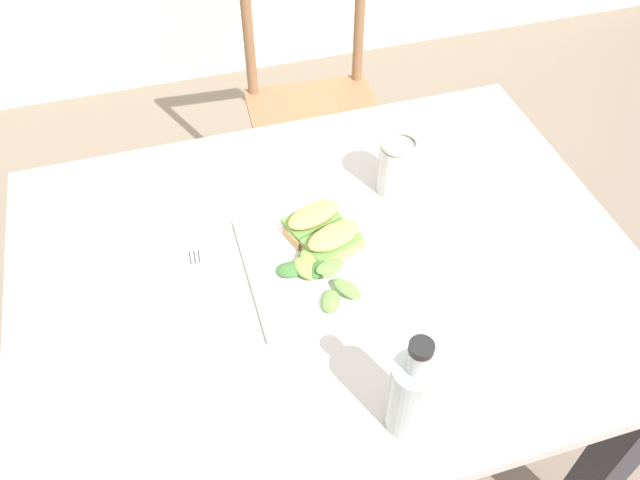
# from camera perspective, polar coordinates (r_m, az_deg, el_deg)

# --- Properties ---
(ground_plane) EXTENTS (9.38, 9.38, 0.00)m
(ground_plane) POSITION_cam_1_polar(r_m,az_deg,el_deg) (1.86, 1.43, -14.53)
(ground_plane) COLOR #7A6B5B
(dining_table) EXTENTS (1.14, 0.86, 0.74)m
(dining_table) POSITION_cam_1_polar(r_m,az_deg,el_deg) (1.28, 0.64, -6.04)
(dining_table) COLOR #BCB7AD
(dining_table) RESTS_ON ground
(chair_wooden_far) EXTENTS (0.42, 0.42, 0.87)m
(chair_wooden_far) POSITION_cam_1_polar(r_m,az_deg,el_deg) (2.02, -0.44, 11.41)
(chair_wooden_far) COLOR #8E6642
(chair_wooden_far) RESTS_ON ground
(plate_lunch) EXTENTS (0.29, 0.29, 0.01)m
(plate_lunch) POSITION_cam_1_polar(r_m,az_deg,el_deg) (1.18, 0.56, -1.87)
(plate_lunch) COLOR white
(plate_lunch) RESTS_ON dining_table
(sandwich_half_front) EXTENTS (0.12, 0.09, 0.06)m
(sandwich_half_front) POSITION_cam_1_polar(r_m,az_deg,el_deg) (1.17, 1.18, -0.11)
(sandwich_half_front) COLOR tan
(sandwich_half_front) RESTS_ON plate_lunch
(sandwich_half_back) EXTENTS (0.12, 0.09, 0.06)m
(sandwich_half_back) POSITION_cam_1_polar(r_m,az_deg,el_deg) (1.20, -0.61, 1.75)
(sandwich_half_back) COLOR tan
(sandwich_half_back) RESTS_ON plate_lunch
(salad_mixed_greens) EXTENTS (0.14, 0.16, 0.04)m
(salad_mixed_greens) POSITION_cam_1_polar(r_m,az_deg,el_deg) (1.14, -0.32, -2.75)
(salad_mixed_greens) COLOR #6B9E47
(salad_mixed_greens) RESTS_ON plate_lunch
(napkin_folded) EXTENTS (0.14, 0.27, 0.00)m
(napkin_folded) POSITION_cam_1_polar(r_m,az_deg,el_deg) (1.16, -10.61, -4.47)
(napkin_folded) COLOR white
(napkin_folded) RESTS_ON dining_table
(fork_on_napkin) EXTENTS (0.03, 0.19, 0.00)m
(fork_on_napkin) POSITION_cam_1_polar(r_m,az_deg,el_deg) (1.17, -10.73, -3.71)
(fork_on_napkin) COLOR silver
(fork_on_napkin) RESTS_ON napkin_folded
(bottle_cold_brew) EXTENTS (0.07, 0.07, 0.20)m
(bottle_cold_brew) POSITION_cam_1_polar(r_m,az_deg,el_deg) (0.96, 8.08, -13.60)
(bottle_cold_brew) COLOR #472819
(bottle_cold_brew) RESTS_ON dining_table
(mason_jar_iced_tea) EXTENTS (0.08, 0.08, 0.12)m
(mason_jar_iced_tea) POSITION_cam_1_polar(r_m,az_deg,el_deg) (1.29, 6.89, 6.37)
(mason_jar_iced_tea) COLOR gold
(mason_jar_iced_tea) RESTS_ON dining_table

